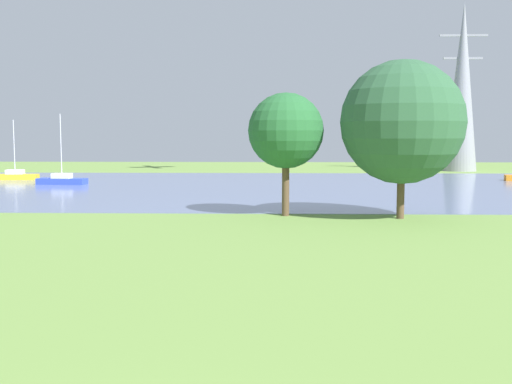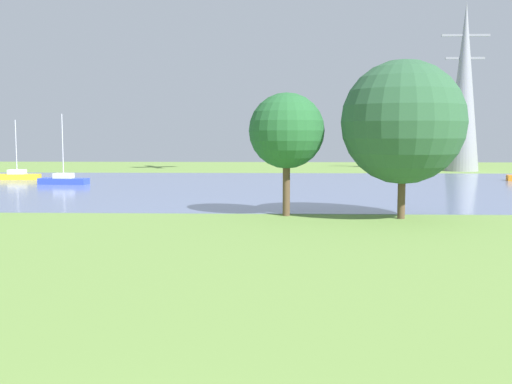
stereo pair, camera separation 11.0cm
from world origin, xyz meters
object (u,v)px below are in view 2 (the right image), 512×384
sailboat_yellow (17,176)px  electricity_pylon (464,87)px  tree_west_near (287,131)px  tree_east_far (403,122)px  sailboat_blue (64,180)px

sailboat_yellow → electricity_pylon: (53.43, 18.11, 10.86)m
tree_west_near → tree_east_far: 6.79m
sailboat_yellow → sailboat_blue: bearing=-39.8°
tree_west_near → tree_east_far: size_ratio=0.80×
sailboat_yellow → tree_west_near: (28.95, -28.50, 4.65)m
sailboat_yellow → tree_east_far: 46.57m
sailboat_yellow → tree_east_far: bearing=-39.6°
sailboat_blue → tree_east_far: bearing=-39.6°
electricity_pylon → sailboat_blue: bearing=-152.3°
sailboat_blue → tree_west_near: size_ratio=0.93×
sailboat_yellow → sailboat_blue: (7.32, -6.09, 0.00)m
tree_east_far → electricity_pylon: 51.16m
tree_west_near → sailboat_yellow: bearing=135.5°
tree_east_far → tree_west_near: bearing=171.4°
tree_west_near → sailboat_blue: bearing=134.0°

